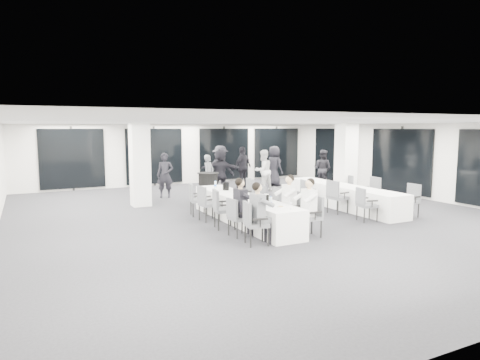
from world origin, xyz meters
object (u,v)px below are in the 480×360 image
at_px(standing_guest_a, 209,171).
at_px(chair_side_right_far, 346,187).
at_px(chair_main_right_mid, 272,202).
at_px(standing_guest_h, 323,166).
at_px(banquet_table_side, 343,196).
at_px(chair_main_left_fourth, 206,201).
at_px(standing_guest_g, 165,172).
at_px(standing_guest_e, 274,163).
at_px(chair_side_left_near, 365,202).
at_px(chair_main_left_second, 237,215).
at_px(standing_guest_d, 243,164).
at_px(chair_main_left_near, 253,221).
at_px(chair_side_right_mid, 372,190).
at_px(chair_side_left_mid, 336,195).
at_px(ice_bucket_near, 265,199).
at_px(standing_guest_b, 263,168).
at_px(cocktail_table, 208,188).
at_px(chair_side_right_near, 410,198).
at_px(chair_main_left_far, 196,197).
at_px(standing_guest_f, 220,167).
at_px(standing_guest_c, 220,165).
at_px(chair_main_right_second, 292,207).
at_px(chair_main_right_near, 312,214).
at_px(chair_main_left_mid, 221,207).
at_px(chair_main_right_far, 246,193).
at_px(chair_side_left_far, 307,191).
at_px(chair_main_right_fourth, 258,199).
at_px(banquet_table_main, 243,210).

bearing_deg(standing_guest_a, chair_side_right_far, -83.09).
distance_m(chair_main_right_mid, standing_guest_h, 7.16).
relative_size(banquet_table_side, chair_main_left_fourth, 4.98).
xyz_separation_m(chair_main_right_mid, standing_guest_g, (-1.51, 5.37, 0.42)).
bearing_deg(standing_guest_e, banquet_table_side, 157.72).
height_order(chair_side_left_near, standing_guest_h, standing_guest_h).
height_order(chair_main_left_second, standing_guest_d, standing_guest_d).
distance_m(chair_main_left_near, chair_side_right_mid, 6.10).
xyz_separation_m(banquet_table_side, standing_guest_h, (2.21, 4.00, 0.58)).
height_order(chair_main_left_near, chair_side_left_mid, chair_side_left_mid).
relative_size(chair_main_left_second, ice_bucket_near, 4.10).
xyz_separation_m(standing_guest_b, standing_guest_h, (2.74, -0.44, -0.02)).
bearing_deg(cocktail_table, standing_guest_e, 32.27).
distance_m(chair_main_left_fourth, chair_side_right_near, 6.07).
bearing_deg(chair_main_left_far, chair_side_left_near, 65.01).
relative_size(cocktail_table, ice_bucket_near, 4.65).
relative_size(standing_guest_a, standing_guest_f, 0.87).
bearing_deg(standing_guest_c, standing_guest_b, -170.93).
height_order(banquet_table_side, standing_guest_g, standing_guest_g).
xyz_separation_m(cocktail_table, chair_main_right_second, (0.49, -4.60, 0.02)).
bearing_deg(chair_main_right_near, chair_side_left_mid, -46.09).
bearing_deg(chair_main_right_mid, chair_main_left_second, 132.91).
distance_m(chair_main_left_mid, chair_main_right_far, 2.50).
distance_m(chair_main_right_far, chair_side_left_far, 2.33).
distance_m(chair_main_right_far, chair_side_left_near, 3.68).
relative_size(chair_main_left_fourth, chair_side_right_near, 1.03).
distance_m(banquet_table_side, chair_main_left_second, 5.17).
xyz_separation_m(chair_main_left_mid, chair_main_right_near, (1.68, -1.71, -0.03)).
bearing_deg(cocktail_table, chair_main_right_fourth, -80.01).
xyz_separation_m(chair_main_right_second, standing_guest_d, (2.31, 7.42, 0.47)).
bearing_deg(standing_guest_a, standing_guest_e, -24.65).
distance_m(banquet_table_side, chair_main_right_near, 4.11).
bearing_deg(chair_side_right_near, standing_guest_e, -0.59).
relative_size(chair_main_left_fourth, chair_side_right_far, 1.05).
relative_size(standing_guest_e, ice_bucket_near, 8.93).
bearing_deg(ice_bucket_near, chair_main_left_mid, 133.81).
distance_m(cocktail_table, standing_guest_e, 5.20).
height_order(chair_main_left_far, chair_side_left_far, chair_main_left_far).
relative_size(banquet_table_main, chair_side_left_far, 5.67).
relative_size(standing_guest_c, standing_guest_g, 1.11).
relative_size(chair_side_left_far, chair_side_right_mid, 0.87).
height_order(chair_main_right_mid, standing_guest_h, standing_guest_h).
relative_size(chair_main_right_mid, standing_guest_d, 0.46).
height_order(standing_guest_b, standing_guest_e, standing_guest_e).
relative_size(banquet_table_side, chair_main_right_near, 5.05).
height_order(chair_main_right_near, chair_side_left_mid, chair_side_left_mid).
distance_m(cocktail_table, chair_side_left_far, 3.44).
xyz_separation_m(chair_main_left_second, chair_main_left_mid, (-0.01, 0.91, 0.06)).
height_order(chair_main_left_fourth, standing_guest_f, standing_guest_f).
distance_m(chair_main_left_near, chair_side_right_near, 5.70).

